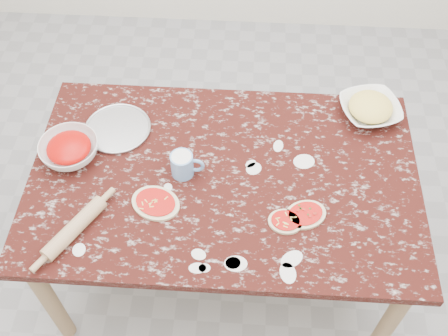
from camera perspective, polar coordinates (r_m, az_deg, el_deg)
ground at (r=2.82m, az=-0.00°, el=-9.92°), size 4.00×4.00×0.00m
worktable at (r=2.24m, az=-0.00°, el=-2.06°), size 1.60×1.00×0.75m
pizza_tray at (r=2.38m, az=-11.34°, el=4.13°), size 0.33×0.33×0.01m
sauce_bowl at (r=2.30m, az=-16.25°, el=1.88°), size 0.26×0.26×0.08m
cheese_bowl at (r=2.46m, az=15.38°, el=6.06°), size 0.32×0.32×0.06m
flour_mug at (r=2.15m, az=-4.41°, el=0.38°), size 0.14×0.09×0.11m
pizza_left at (r=2.11m, az=-7.35°, el=-3.75°), size 0.24×0.22×0.02m
pizza_mid at (r=2.06m, az=6.60°, el=-5.73°), size 0.14×0.12×0.02m
pizza_right at (r=2.09m, az=8.73°, el=-4.96°), size 0.20×0.18×0.02m
rolling_pin at (r=2.08m, az=-15.76°, el=-6.21°), size 0.20×0.28×0.06m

